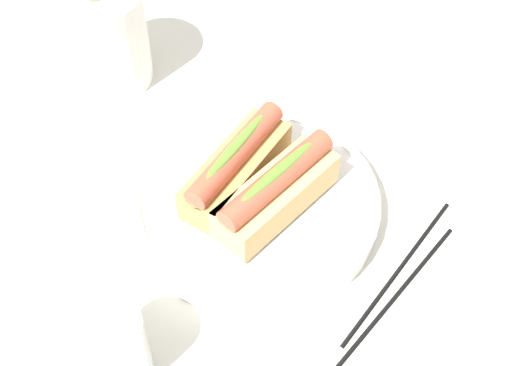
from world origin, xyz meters
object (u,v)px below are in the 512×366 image
at_px(hotdog_back, 236,166).
at_px(paper_towel_roll, 104,37).
at_px(chopstick_near, 399,270).
at_px(chopstick_far, 396,296).
at_px(hotdog_front, 277,191).
at_px(serving_bowl, 256,203).
at_px(water_glass, 111,350).

xyz_separation_m(hotdog_back, paper_towel_roll, (0.08, 0.26, 0.01)).
distance_m(chopstick_near, chopstick_far, 0.03).
bearing_deg(hotdog_front, chopstick_near, -81.00).
bearing_deg(serving_bowl, water_glass, 179.18).
xyz_separation_m(hotdog_front, water_glass, (-0.23, 0.03, -0.02)).
xyz_separation_m(serving_bowl, chopstick_near, (0.02, -0.17, -0.01)).
relative_size(hotdog_back, water_glass, 1.68).
height_order(water_glass, chopstick_near, water_glass).
bearing_deg(paper_towel_roll, hotdog_front, -104.60).
bearing_deg(hotdog_back, water_glass, -174.07).
relative_size(hotdog_back, paper_towel_roll, 1.13).
xyz_separation_m(serving_bowl, chopstick_far, (-0.01, -0.18, -0.01)).
relative_size(hotdog_front, water_glass, 1.73).
bearing_deg(serving_bowl, chopstick_near, -83.20).
bearing_deg(chopstick_far, hotdog_back, 92.65).
distance_m(water_glass, paper_towel_roll, 0.42).
distance_m(serving_bowl, hotdog_front, 0.05).
height_order(serving_bowl, chopstick_far, serving_bowl).
xyz_separation_m(serving_bowl, paper_towel_roll, (0.08, 0.28, 0.05)).
bearing_deg(hotdog_front, chopstick_far, -92.93).
distance_m(hotdog_front, hotdog_back, 0.06).
height_order(serving_bowl, paper_towel_roll, paper_towel_roll).
height_order(chopstick_near, chopstick_far, same).
distance_m(paper_towel_roll, chopstick_far, 0.48).
height_order(hotdog_back, water_glass, hotdog_back).
bearing_deg(chopstick_far, serving_bowl, 92.84).
distance_m(serving_bowl, chopstick_far, 0.18).
relative_size(chopstick_near, chopstick_far, 1.00).
bearing_deg(hotdog_back, paper_towel_roll, 73.36).
bearing_deg(chopstick_far, paper_towel_roll, 85.19).
bearing_deg(hotdog_back, chopstick_far, -93.38).
bearing_deg(hotdog_front, hotdog_back, 85.38).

